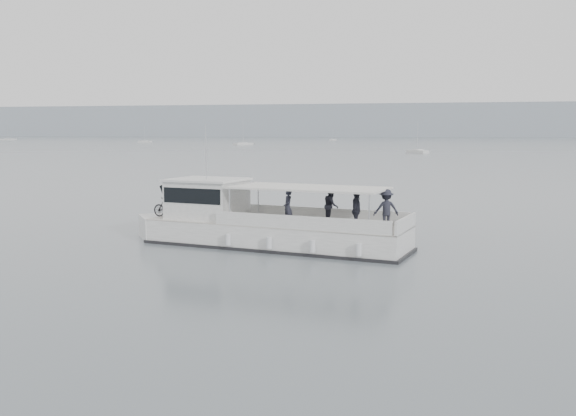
# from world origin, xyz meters

# --- Properties ---
(ground) EXTENTS (1400.00, 1400.00, 0.00)m
(ground) POSITION_xyz_m (0.00, 0.00, 0.00)
(ground) COLOR #535B62
(ground) RESTS_ON ground
(headland) EXTENTS (1400.00, 90.00, 28.00)m
(headland) POSITION_xyz_m (0.00, 560.00, 14.00)
(headland) COLOR #939EA8
(headland) RESTS_ON ground
(tour_boat) EXTENTS (12.32, 5.06, 5.14)m
(tour_boat) POSITION_xyz_m (-1.22, 0.15, 0.84)
(tour_boat) COLOR white
(tour_boat) RESTS_ON ground
(moored_fleet) EXTENTS (407.70, 343.40, 10.71)m
(moored_fleet) POSITION_xyz_m (-33.97, 195.80, 0.36)
(moored_fleet) COLOR white
(moored_fleet) RESTS_ON ground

